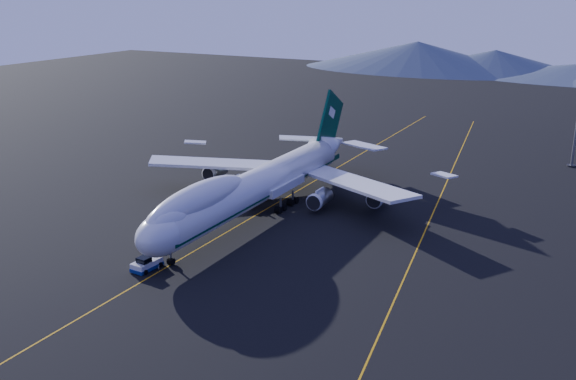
% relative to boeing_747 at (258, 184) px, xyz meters
% --- Properties ---
extents(ground, '(500.00, 500.00, 0.00)m').
position_rel_boeing_747_xyz_m(ground, '(-0.00, -0.03, -5.81)').
color(ground, black).
rests_on(ground, ground).
extents(taxiway_line_main, '(0.25, 220.00, 0.01)m').
position_rel_boeing_747_xyz_m(taxiway_line_main, '(-0.00, -0.03, -5.80)').
color(taxiway_line_main, '#C78A0B').
rests_on(taxiway_line_main, ground).
extents(taxiway_line_side, '(28.08, 198.09, 0.01)m').
position_rel_boeing_747_xyz_m(taxiway_line_side, '(30.00, 9.97, -5.80)').
color(taxiway_line_side, '#C78A0B').
rests_on(taxiway_line_side, ground).
extents(boeing_747, '(59.62, 72.43, 19.37)m').
position_rel_boeing_747_xyz_m(boeing_747, '(0.00, 0.00, 0.00)').
color(boeing_747, silver).
rests_on(boeing_747, ground).
extents(pushback_tug, '(3.13, 5.12, 2.16)m').
position_rel_boeing_747_xyz_m(pushback_tug, '(-2.23, -29.53, -5.13)').
color(pushback_tug, silver).
rests_on(pushback_tug, ground).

